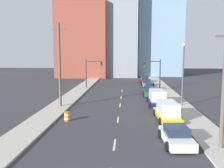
{
  "coord_description": "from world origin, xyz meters",
  "views": [
    {
      "loc": [
        0.94,
        -11.25,
        7.04
      ],
      "look_at": [
        -1.4,
        26.68,
        2.2
      ],
      "focal_mm": 40.0,
      "sensor_mm": 36.0,
      "label": 1
    }
  ],
  "objects_px": {
    "street_lamp": "(183,70)",
    "box_truck_navy": "(157,98)",
    "sedan_white": "(176,136)",
    "sedan_gray": "(147,83)",
    "box_truck_yellow": "(167,111)",
    "sedan_green": "(149,92)",
    "sedan_red": "(145,80)",
    "traffic_signal_right": "(155,70)",
    "traffic_barrel": "(67,116)",
    "sedan_teal": "(150,87)",
    "traffic_signal_left": "(91,70)",
    "utility_pole_right_near": "(224,87)",
    "utility_pole_left_mid": "(60,65)"
  },
  "relations": [
    {
      "from": "sedan_green",
      "to": "sedan_teal",
      "type": "xyz_separation_m",
      "value": [
        0.52,
        5.22,
        0.06
      ]
    },
    {
      "from": "utility_pole_right_near",
      "to": "box_truck_navy",
      "type": "xyz_separation_m",
      "value": [
        -2.79,
        15.56,
        -3.65
      ]
    },
    {
      "from": "traffic_signal_right",
      "to": "sedan_red",
      "type": "height_order",
      "value": "traffic_signal_right"
    },
    {
      "from": "traffic_signal_right",
      "to": "sedan_green",
      "type": "distance_m",
      "value": 8.38
    },
    {
      "from": "sedan_green",
      "to": "traffic_signal_left",
      "type": "bearing_deg",
      "value": 146.69
    },
    {
      "from": "utility_pole_right_near",
      "to": "sedan_teal",
      "type": "bearing_deg",
      "value": 95.51
    },
    {
      "from": "traffic_signal_left",
      "to": "sedan_gray",
      "type": "height_order",
      "value": "traffic_signal_left"
    },
    {
      "from": "sedan_white",
      "to": "box_truck_navy",
      "type": "bearing_deg",
      "value": 85.79
    },
    {
      "from": "sedan_red",
      "to": "box_truck_navy",
      "type": "bearing_deg",
      "value": -93.45
    },
    {
      "from": "traffic_barrel",
      "to": "sedan_green",
      "type": "distance_m",
      "value": 18.56
    },
    {
      "from": "utility_pole_right_near",
      "to": "sedan_green",
      "type": "distance_m",
      "value": 23.23
    },
    {
      "from": "street_lamp",
      "to": "sedan_red",
      "type": "relative_size",
      "value": 1.82
    },
    {
      "from": "traffic_signal_right",
      "to": "traffic_barrel",
      "type": "bearing_deg",
      "value": -116.12
    },
    {
      "from": "street_lamp",
      "to": "box_truck_navy",
      "type": "height_order",
      "value": "street_lamp"
    },
    {
      "from": "utility_pole_left_mid",
      "to": "sedan_white",
      "type": "relative_size",
      "value": 2.3
    },
    {
      "from": "box_truck_navy",
      "to": "sedan_gray",
      "type": "relative_size",
      "value": 1.24
    },
    {
      "from": "sedan_gray",
      "to": "utility_pole_left_mid",
      "type": "bearing_deg",
      "value": -121.29
    },
    {
      "from": "street_lamp",
      "to": "box_truck_navy",
      "type": "xyz_separation_m",
      "value": [
        -3.15,
        0.74,
        -3.82
      ]
    },
    {
      "from": "sedan_teal",
      "to": "sedan_gray",
      "type": "distance_m",
      "value": 5.71
    },
    {
      "from": "street_lamp",
      "to": "box_truck_navy",
      "type": "distance_m",
      "value": 5.01
    },
    {
      "from": "utility_pole_left_mid",
      "to": "sedan_gray",
      "type": "xyz_separation_m",
      "value": [
        12.59,
        20.26,
        -4.79
      ]
    },
    {
      "from": "traffic_signal_left",
      "to": "box_truck_yellow",
      "type": "bearing_deg",
      "value": -63.11
    },
    {
      "from": "utility_pole_right_near",
      "to": "sedan_gray",
      "type": "height_order",
      "value": "utility_pole_right_near"
    },
    {
      "from": "traffic_barrel",
      "to": "sedan_gray",
      "type": "bearing_deg",
      "value": 69.15
    },
    {
      "from": "box_truck_yellow",
      "to": "sedan_green",
      "type": "distance_m",
      "value": 14.75
    },
    {
      "from": "traffic_barrel",
      "to": "box_truck_yellow",
      "type": "height_order",
      "value": "box_truck_yellow"
    },
    {
      "from": "utility_pole_right_near",
      "to": "street_lamp",
      "type": "distance_m",
      "value": 14.83
    },
    {
      "from": "utility_pole_right_near",
      "to": "sedan_white",
      "type": "relative_size",
      "value": 1.92
    },
    {
      "from": "sedan_white",
      "to": "sedan_teal",
      "type": "xyz_separation_m",
      "value": [
        0.33,
        26.94,
        0.03
      ]
    },
    {
      "from": "traffic_barrel",
      "to": "sedan_white",
      "type": "distance_m",
      "value": 11.61
    },
    {
      "from": "street_lamp",
      "to": "sedan_teal",
      "type": "bearing_deg",
      "value": 103.14
    },
    {
      "from": "traffic_signal_left",
      "to": "sedan_white",
      "type": "xyz_separation_m",
      "value": [
        10.92,
        -29.36,
        -2.99
      ]
    },
    {
      "from": "traffic_signal_right",
      "to": "sedan_gray",
      "type": "distance_m",
      "value": 4.62
    },
    {
      "from": "traffic_signal_right",
      "to": "utility_pole_right_near",
      "type": "relative_size",
      "value": 0.64
    },
    {
      "from": "box_truck_yellow",
      "to": "utility_pole_right_near",
      "type": "bearing_deg",
      "value": -74.85
    },
    {
      "from": "traffic_signal_left",
      "to": "box_truck_yellow",
      "type": "distance_m",
      "value": 25.23
    },
    {
      "from": "box_truck_navy",
      "to": "traffic_signal_right",
      "type": "bearing_deg",
      "value": 83.9
    },
    {
      "from": "box_truck_navy",
      "to": "sedan_teal",
      "type": "xyz_separation_m",
      "value": [
        0.11,
        12.32,
        -0.25
      ]
    },
    {
      "from": "box_truck_navy",
      "to": "sedan_red",
      "type": "bearing_deg",
      "value": 88.82
    },
    {
      "from": "utility_pole_right_near",
      "to": "sedan_white",
      "type": "height_order",
      "value": "utility_pole_right_near"
    },
    {
      "from": "utility_pole_left_mid",
      "to": "sedan_white",
      "type": "distance_m",
      "value": 18.16
    },
    {
      "from": "utility_pole_right_near",
      "to": "utility_pole_left_mid",
      "type": "xyz_separation_m",
      "value": [
        -15.41,
        13.33,
        0.88
      ]
    },
    {
      "from": "utility_pole_left_mid",
      "to": "box_truck_navy",
      "type": "bearing_deg",
      "value": 10.05
    },
    {
      "from": "utility_pole_left_mid",
      "to": "sedan_teal",
      "type": "bearing_deg",
      "value": 48.85
    },
    {
      "from": "traffic_signal_left",
      "to": "sedan_teal",
      "type": "height_order",
      "value": "traffic_signal_left"
    },
    {
      "from": "traffic_signal_right",
      "to": "sedan_gray",
      "type": "height_order",
      "value": "traffic_signal_right"
    },
    {
      "from": "utility_pole_right_near",
      "to": "box_truck_yellow",
      "type": "bearing_deg",
      "value": 108.17
    },
    {
      "from": "utility_pole_right_near",
      "to": "sedan_green",
      "type": "xyz_separation_m",
      "value": [
        -3.21,
        22.66,
        -3.96
      ]
    },
    {
      "from": "utility_pole_left_mid",
      "to": "box_truck_yellow",
      "type": "bearing_deg",
      "value": -22.85
    },
    {
      "from": "sedan_white",
      "to": "sedan_gray",
      "type": "height_order",
      "value": "sedan_gray"
    }
  ]
}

